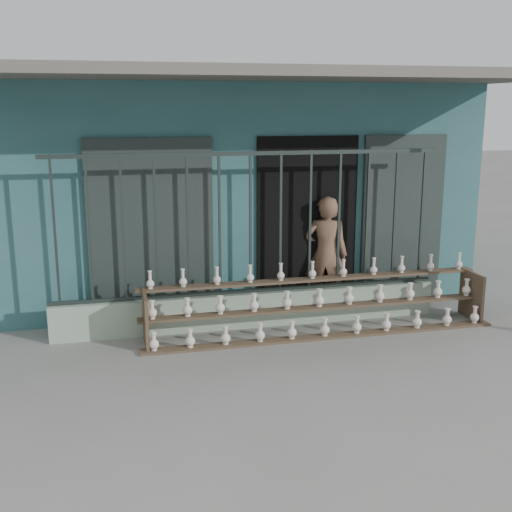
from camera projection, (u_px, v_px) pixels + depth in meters
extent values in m
plane|color=slate|center=(277.00, 364.00, 7.10)|extent=(60.00, 60.00, 0.00)
cube|color=#2B585B|center=(210.00, 178.00, 10.80)|extent=(7.00, 5.00, 3.20)
cube|color=black|center=(306.00, 225.00, 8.75)|extent=(1.40, 0.12, 2.40)
cube|color=black|center=(151.00, 232.00, 8.24)|extent=(1.60, 0.08, 2.40)
cube|color=black|center=(402.00, 221.00, 9.03)|extent=(1.20, 0.08, 2.40)
cube|color=#59544C|center=(252.00, 74.00, 7.51)|extent=(7.40, 2.00, 0.12)
cube|color=#8EA68F|center=(251.00, 309.00, 8.28)|extent=(5.00, 0.20, 0.45)
cube|color=#283330|center=(55.00, 232.00, 7.49)|extent=(0.03, 0.03, 1.80)
cube|color=#283330|center=(89.00, 230.00, 7.58)|extent=(0.03, 0.03, 1.80)
cube|color=#283330|center=(123.00, 229.00, 7.67)|extent=(0.03, 0.03, 1.80)
cube|color=#283330|center=(156.00, 228.00, 7.75)|extent=(0.03, 0.03, 1.80)
cube|color=#283330|center=(188.00, 226.00, 7.84)|extent=(0.03, 0.03, 1.80)
cube|color=#283330|center=(220.00, 225.00, 7.93)|extent=(0.03, 0.03, 1.80)
cube|color=#283330|center=(250.00, 223.00, 8.02)|extent=(0.03, 0.03, 1.80)
cube|color=#283330|center=(281.00, 222.00, 8.11)|extent=(0.03, 0.03, 1.80)
cube|color=#283330|center=(310.00, 221.00, 8.20)|extent=(0.03, 0.03, 1.80)
cube|color=#283330|center=(339.00, 220.00, 8.29)|extent=(0.03, 0.03, 1.80)
cube|color=#283330|center=(367.00, 218.00, 8.38)|extent=(0.03, 0.03, 1.80)
cube|color=#283330|center=(395.00, 217.00, 8.47)|extent=(0.03, 0.03, 1.80)
cube|color=#283330|center=(422.00, 216.00, 8.55)|extent=(0.03, 0.03, 1.80)
cube|color=#283330|center=(250.00, 153.00, 7.82)|extent=(5.00, 0.04, 0.05)
cube|color=#283330|center=(251.00, 291.00, 8.22)|extent=(5.00, 0.04, 0.05)
cube|color=brown|center=(324.00, 337.00, 7.89)|extent=(4.50, 0.18, 0.03)
cube|color=brown|center=(318.00, 307.00, 8.06)|extent=(4.50, 0.18, 0.03)
cube|color=brown|center=(313.00, 279.00, 8.23)|extent=(4.50, 0.18, 0.03)
cube|color=brown|center=(146.00, 320.00, 7.57)|extent=(0.04, 0.55, 0.64)
cube|color=brown|center=(471.00, 296.00, 8.54)|extent=(0.04, 0.55, 0.64)
imported|color=brown|center=(326.00, 255.00, 8.75)|extent=(0.69, 0.58, 1.61)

